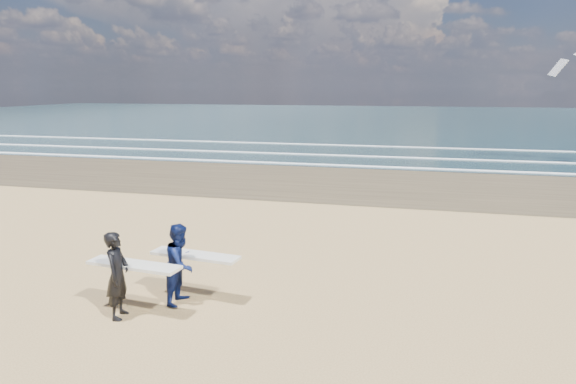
# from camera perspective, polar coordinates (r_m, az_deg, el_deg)

# --- Properties ---
(ocean) EXTENTS (220.00, 100.00, 0.02)m
(ocean) POSITION_cam_1_polar(r_m,az_deg,el_deg) (82.57, 24.27, 7.24)
(ocean) COLOR #172F33
(ocean) RESTS_ON ground
(surfer_near) EXTENTS (2.24, 1.11, 1.95)m
(surfer_near) POSITION_cam_1_polar(r_m,az_deg,el_deg) (11.89, -18.24, -8.64)
(surfer_near) COLOR black
(surfer_near) RESTS_ON ground
(surfer_far) EXTENTS (2.25, 1.21, 1.91)m
(surfer_far) POSITION_cam_1_polar(r_m,az_deg,el_deg) (12.30, -11.72, -7.73)
(surfer_far) COLOR #0C1643
(surfer_far) RESTS_ON ground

